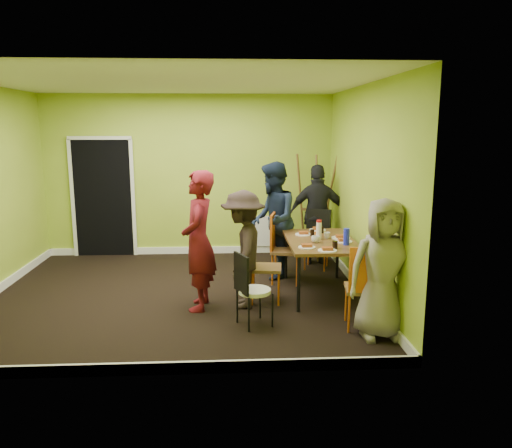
{
  "coord_description": "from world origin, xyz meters",
  "views": [
    {
      "loc": [
        0.7,
        -6.54,
        2.26
      ],
      "look_at": [
        1.05,
        0.0,
        0.97
      ],
      "focal_mm": 35.0,
      "sensor_mm": 36.0,
      "label": 1
    }
  ],
  "objects_px": {
    "orange_bottle": "(316,235)",
    "person_standing": "(199,241)",
    "person_left_near": "(243,249)",
    "thermos": "(319,231)",
    "chair_left_far": "(280,244)",
    "chair_front_end": "(365,283)",
    "chair_bentwood": "(250,286)",
    "person_back_end": "(318,215)",
    "chair_back_end": "(318,226)",
    "chair_left_near": "(260,261)",
    "person_left_far": "(273,220)",
    "dining_table": "(321,244)",
    "person_front_end": "(383,269)",
    "easel": "(315,207)",
    "blue_bottle": "(346,237)"
  },
  "relations": [
    {
      "from": "orange_bottle",
      "to": "person_standing",
      "type": "bearing_deg",
      "value": -158.62
    },
    {
      "from": "person_standing",
      "to": "person_left_near",
      "type": "relative_size",
      "value": 1.17
    },
    {
      "from": "thermos",
      "to": "person_left_near",
      "type": "xyz_separation_m",
      "value": [
        -1.04,
        -0.48,
        -0.13
      ]
    },
    {
      "from": "orange_bottle",
      "to": "person_left_near",
      "type": "xyz_separation_m",
      "value": [
        -1.02,
        -0.58,
        -0.05
      ]
    },
    {
      "from": "chair_left_far",
      "to": "chair_front_end",
      "type": "height_order",
      "value": "chair_left_far"
    },
    {
      "from": "chair_bentwood",
      "to": "person_back_end",
      "type": "distance_m",
      "value": 2.92
    },
    {
      "from": "chair_back_end",
      "to": "person_left_near",
      "type": "height_order",
      "value": "person_left_near"
    },
    {
      "from": "chair_left_near",
      "to": "thermos",
      "type": "distance_m",
      "value": 0.93
    },
    {
      "from": "person_left_far",
      "to": "person_back_end",
      "type": "bearing_deg",
      "value": 134.14
    },
    {
      "from": "dining_table",
      "to": "person_front_end",
      "type": "xyz_separation_m",
      "value": [
        0.4,
        -1.47,
        0.07
      ]
    },
    {
      "from": "person_standing",
      "to": "easel",
      "type": "bearing_deg",
      "value": 145.21
    },
    {
      "from": "orange_bottle",
      "to": "person_back_end",
      "type": "xyz_separation_m",
      "value": [
        0.27,
        1.4,
        0.03
      ]
    },
    {
      "from": "chair_front_end",
      "to": "person_left_near",
      "type": "bearing_deg",
      "value": 155.28
    },
    {
      "from": "chair_left_near",
      "to": "chair_bentwood",
      "type": "distance_m",
      "value": 0.85
    },
    {
      "from": "chair_left_far",
      "to": "person_left_far",
      "type": "distance_m",
      "value": 0.42
    },
    {
      "from": "thermos",
      "to": "person_front_end",
      "type": "xyz_separation_m",
      "value": [
        0.42,
        -1.5,
        -0.11
      ]
    },
    {
      "from": "easel",
      "to": "person_left_far",
      "type": "xyz_separation_m",
      "value": [
        -0.83,
        -1.1,
        -0.02
      ]
    },
    {
      "from": "chair_back_end",
      "to": "person_left_near",
      "type": "xyz_separation_m",
      "value": [
        -1.27,
        -1.81,
        0.08
      ]
    },
    {
      "from": "dining_table",
      "to": "thermos",
      "type": "bearing_deg",
      "value": 122.72
    },
    {
      "from": "person_left_near",
      "to": "person_back_end",
      "type": "distance_m",
      "value": 2.36
    },
    {
      "from": "chair_left_far",
      "to": "chair_back_end",
      "type": "xyz_separation_m",
      "value": [
        0.7,
        0.82,
        0.09
      ]
    },
    {
      "from": "orange_bottle",
      "to": "thermos",
      "type": "bearing_deg",
      "value": -78.46
    },
    {
      "from": "chair_back_end",
      "to": "person_standing",
      "type": "relative_size",
      "value": 0.54
    },
    {
      "from": "chair_bentwood",
      "to": "person_front_end",
      "type": "height_order",
      "value": "person_front_end"
    },
    {
      "from": "easel",
      "to": "person_back_end",
      "type": "relative_size",
      "value": 1.1
    },
    {
      "from": "blue_bottle",
      "to": "dining_table",
      "type": "bearing_deg",
      "value": 131.74
    },
    {
      "from": "orange_bottle",
      "to": "person_standing",
      "type": "distance_m",
      "value": 1.69
    },
    {
      "from": "chair_left_far",
      "to": "chair_bentwood",
      "type": "height_order",
      "value": "chair_left_far"
    },
    {
      "from": "person_left_near",
      "to": "blue_bottle",
      "type": "bearing_deg",
      "value": 104.43
    },
    {
      "from": "chair_back_end",
      "to": "person_left_near",
      "type": "distance_m",
      "value": 2.21
    },
    {
      "from": "person_left_near",
      "to": "person_front_end",
      "type": "xyz_separation_m",
      "value": [
        1.46,
        -1.02,
        0.02
      ]
    },
    {
      "from": "chair_front_end",
      "to": "person_front_end",
      "type": "distance_m",
      "value": 0.31
    },
    {
      "from": "easel",
      "to": "thermos",
      "type": "xyz_separation_m",
      "value": [
        -0.27,
        -1.87,
        -0.03
      ]
    },
    {
      "from": "dining_table",
      "to": "blue_bottle",
      "type": "xyz_separation_m",
      "value": [
        0.28,
        -0.31,
        0.16
      ]
    },
    {
      "from": "person_standing",
      "to": "chair_front_end",
      "type": "bearing_deg",
      "value": 69.9
    },
    {
      "from": "chair_back_end",
      "to": "thermos",
      "type": "bearing_deg",
      "value": 98.86
    },
    {
      "from": "blue_bottle",
      "to": "person_left_far",
      "type": "height_order",
      "value": "person_left_far"
    },
    {
      "from": "chair_left_near",
      "to": "chair_back_end",
      "type": "relative_size",
      "value": 1.03
    },
    {
      "from": "chair_back_end",
      "to": "chair_bentwood",
      "type": "distance_m",
      "value": 2.75
    },
    {
      "from": "person_front_end",
      "to": "easel",
      "type": "bearing_deg",
      "value": 91.43
    },
    {
      "from": "easel",
      "to": "person_left_far",
      "type": "distance_m",
      "value": 1.38
    },
    {
      "from": "blue_bottle",
      "to": "person_back_end",
      "type": "distance_m",
      "value": 1.84
    },
    {
      "from": "chair_bentwood",
      "to": "person_left_near",
      "type": "height_order",
      "value": "person_left_near"
    },
    {
      "from": "chair_back_end",
      "to": "orange_bottle",
      "type": "bearing_deg",
      "value": 97.22
    },
    {
      "from": "easel",
      "to": "blue_bottle",
      "type": "relative_size",
      "value": 8.38
    },
    {
      "from": "chair_front_end",
      "to": "blue_bottle",
      "type": "bearing_deg",
      "value": 96.95
    },
    {
      "from": "chair_front_end",
      "to": "thermos",
      "type": "height_order",
      "value": "thermos"
    },
    {
      "from": "blue_bottle",
      "to": "person_left_near",
      "type": "height_order",
      "value": "person_left_near"
    },
    {
      "from": "thermos",
      "to": "blue_bottle",
      "type": "distance_m",
      "value": 0.45
    },
    {
      "from": "dining_table",
      "to": "chair_back_end",
      "type": "xyz_separation_m",
      "value": [
        0.21,
        1.36,
        -0.04
      ]
    }
  ]
}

